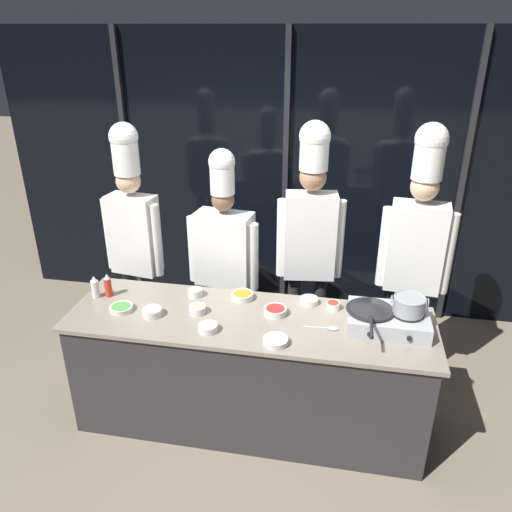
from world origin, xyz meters
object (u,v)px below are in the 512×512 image
Objects in this scene: prep_bowl_bean_sprouts at (195,292)px; prep_bowl_noodles at (208,327)px; prep_bowl_bell_pepper at (275,310)px; prep_bowl_carrots at (242,295)px; portable_stove at (388,320)px; stock_pot at (409,305)px; chef_head at (133,227)px; chef_sous at (224,250)px; prep_bowl_onion at (152,312)px; prep_bowl_ginger at (198,309)px; frying_pan at (370,307)px; chef_pastry at (417,240)px; squeeze_bottle_chili at (108,286)px; chef_line at (310,229)px; prep_bowl_scallions at (121,308)px; prep_bowl_chili_flakes at (333,305)px; prep_bowl_rice at (309,300)px; serving_spoon_slotted at (328,328)px; squeeze_bottle_clear at (95,287)px; prep_bowl_chicken at (276,340)px.

prep_bowl_noodles is at bearing -63.25° from prep_bowl_bean_sprouts.
prep_bowl_bell_pepper is 0.31m from prep_bowl_carrots.
stock_pot is at bearing 0.10° from portable_stove.
chef_head reaches higher than chef_sous.
chef_sous is (-0.25, 0.47, 0.13)m from prep_bowl_carrots.
prep_bowl_ginger is at bearing 17.09° from prep_bowl_onion.
chef_pastry reaches higher than frying_pan.
frying_pan is 0.27× the size of chef_head.
chef_head is (-0.64, 0.45, 0.29)m from prep_bowl_bean_sprouts.
prep_bowl_noodles is 1.10× the size of prep_bowl_ginger.
squeeze_bottle_chili is 0.10× the size of chef_sous.
prep_bowl_noodles is at bearing -167.12° from portable_stove.
chef_line reaches higher than prep_bowl_ginger.
prep_bowl_scallions is 1.53m from chef_line.
prep_bowl_scallions is (-1.81, -0.12, -0.04)m from portable_stove.
prep_bowl_ginger is (0.53, 0.07, 0.01)m from prep_bowl_scallions.
prep_bowl_onion is (-1.57, -0.15, -0.03)m from portable_stove.
squeeze_bottle_chili is at bearing 153.95° from prep_bowl_onion.
chef_line is at bearing 60.28° from prep_bowl_noodles.
squeeze_bottle_chili is at bearing 47.87° from chef_sous.
chef_sous reaches higher than frying_pan.
chef_sous reaches higher than prep_bowl_onion.
chef_head reaches higher than frying_pan.
stock_pot is 0.53m from prep_bowl_chili_flakes.
prep_bowl_scallions is at bearing 168.18° from prep_bowl_noodles.
prep_bowl_rice is 0.35m from serving_spoon_slotted.
chef_pastry is at bearing 31.20° from prep_bowl_rice.
serving_spoon_slotted is (0.15, -0.31, -0.02)m from prep_bowl_rice.
chef_head reaches higher than squeeze_bottle_chili.
stock_pot is at bearing -18.52° from prep_bowl_rice.
prep_bowl_scallions is (0.26, -0.14, -0.06)m from squeeze_bottle_clear.
chef_sous is (-0.12, 0.92, 0.13)m from prep_bowl_noodles.
chef_head is at bearing 156.26° from serving_spoon_slotted.
squeeze_bottle_clear is 0.80m from prep_bowl_ginger.
frying_pan is 1.16m from prep_bowl_ginger.
portable_stove reaches higher than prep_bowl_onion.
prep_bowl_ginger is (0.08, -0.22, -0.00)m from prep_bowl_bean_sprouts.
prep_bowl_chili_flakes is at bearing 13.73° from prep_bowl_ginger.
stock_pot is 2.10m from squeeze_bottle_chili.
prep_bowl_bell_pepper is 0.08× the size of chef_head.
prep_bowl_chili_flakes is 0.18m from prep_bowl_rice.
prep_bowl_carrots is 0.35m from prep_bowl_bean_sprouts.
prep_bowl_chili_flakes reaches higher than serving_spoon_slotted.
prep_bowl_chicken is 1.10m from chef_line.
stock_pot is 0.12× the size of chef_sous.
prep_bowl_bean_sprouts is (-0.83, -0.05, 0.01)m from prep_bowl_rice.
prep_bowl_bell_pepper is at bearing -138.22° from prep_bowl_rice.
chef_pastry is (2.19, 0.62, 0.28)m from squeeze_bottle_chili.
chef_pastry reaches higher than prep_bowl_scallions.
squeeze_bottle_clear is 1.03m from chef_sous.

